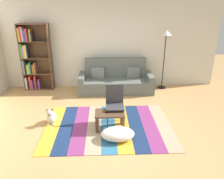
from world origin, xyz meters
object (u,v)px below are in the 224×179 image
object	(u,v)px
coffee_table	(110,116)
tv_remote	(108,111)
dog	(51,117)
bookshelf	(33,59)
folding_chair	(115,101)
pouf	(118,134)
couch	(116,81)
standing_lamp	(166,41)

from	to	relation	value
coffee_table	tv_remote	bearing A→B (deg)	138.55
dog	bookshelf	bearing A→B (deg)	113.61
tv_remote	bookshelf	bearing A→B (deg)	168.52
coffee_table	folding_chair	size ratio (longest dim) A/B	0.70
dog	tv_remote	distance (m)	1.33
pouf	tv_remote	distance (m)	0.57
couch	dog	xyz separation A→B (m)	(-1.59, -1.93, -0.18)
coffee_table	pouf	size ratio (longest dim) A/B	0.94
bookshelf	dog	xyz separation A→B (m)	(0.97, -2.21, -0.81)
tv_remote	folding_chair	xyz separation A→B (m)	(0.16, 0.23, 0.13)
bookshelf	coffee_table	bearing A→B (deg)	-47.28
tv_remote	coffee_table	bearing A→B (deg)	-5.55
folding_chair	bookshelf	bearing A→B (deg)	-165.51
coffee_table	dog	xyz separation A→B (m)	(-1.33, 0.28, -0.15)
couch	bookshelf	bearing A→B (deg)	173.70
standing_lamp	couch	bearing A→B (deg)	-172.57
pouf	folding_chair	bearing A→B (deg)	92.04
couch	tv_remote	bearing A→B (deg)	-97.82
couch	coffee_table	xyz separation A→B (m)	(-0.25, -2.21, -0.03)
coffee_table	standing_lamp	bearing A→B (deg)	53.68
standing_lamp	folding_chair	world-z (taller)	standing_lamp
couch	pouf	bearing A→B (deg)	-92.35
coffee_table	folding_chair	distance (m)	0.37
dog	folding_chair	bearing A→B (deg)	-0.25
bookshelf	standing_lamp	size ratio (longest dim) A/B	1.11
coffee_table	tv_remote	xyz separation A→B (m)	(-0.04, 0.04, 0.10)
bookshelf	tv_remote	world-z (taller)	bookshelf
coffee_table	folding_chair	bearing A→B (deg)	65.80
bookshelf	folding_chair	world-z (taller)	bookshelf
couch	dog	bearing A→B (deg)	-129.40
pouf	standing_lamp	xyz separation A→B (m)	(1.62, 2.83, 1.40)
bookshelf	tv_remote	size ratio (longest dim) A/B	13.57
tv_remote	folding_chair	world-z (taller)	folding_chair
coffee_table	standing_lamp	size ratio (longest dim) A/B	0.35
couch	dog	distance (m)	2.50
couch	standing_lamp	world-z (taller)	standing_lamp
couch	coffee_table	world-z (taller)	couch
coffee_table	pouf	bearing A→B (deg)	-71.09
bookshelf	coffee_table	xyz separation A→B (m)	(2.30, -2.49, -0.66)
pouf	standing_lamp	bearing A→B (deg)	60.21
dog	folding_chair	distance (m)	1.50
dog	tv_remote	world-z (taller)	tv_remote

